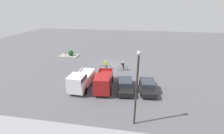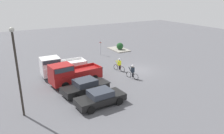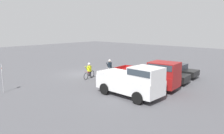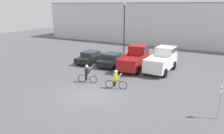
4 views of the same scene
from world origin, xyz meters
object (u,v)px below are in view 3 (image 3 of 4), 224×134
at_px(pickup_truck_0, 152,75).
at_px(cyclist_0, 89,70).
at_px(cyclist_1, 110,66).
at_px(sedan_1, 164,74).
at_px(pickup_truck_1, 134,81).
at_px(fire_lane_sign, 2,75).
at_px(sedan_0, 176,70).

bearing_deg(pickup_truck_0, cyclist_0, -81.07).
relative_size(cyclist_0, cyclist_1, 1.04).
bearing_deg(sedan_1, pickup_truck_1, 6.67).
distance_m(sedan_1, pickup_truck_0, 2.82).
distance_m(sedan_1, fire_lane_sign, 13.80).
bearing_deg(fire_lane_sign, cyclist_0, 169.56).
distance_m(sedan_0, pickup_truck_1, 8.47).
xyz_separation_m(pickup_truck_0, cyclist_1, (-1.88, -6.48, -0.35)).
relative_size(cyclist_1, fire_lane_sign, 0.76).
distance_m(pickup_truck_0, cyclist_1, 6.76).
height_order(pickup_truck_0, cyclist_0, pickup_truck_0).
bearing_deg(pickup_truck_0, sedan_0, -174.26).
xyz_separation_m(sedan_0, pickup_truck_0, (5.55, 0.56, 0.50)).
distance_m(sedan_1, cyclist_1, 6.17).
height_order(sedan_1, fire_lane_sign, fire_lane_sign).
relative_size(sedan_1, cyclist_1, 2.67).
height_order(sedan_0, fire_lane_sign, fire_lane_sign).
bearing_deg(cyclist_0, pickup_truck_1, 74.98).
distance_m(pickup_truck_1, fire_lane_sign, 10.14).
xyz_separation_m(cyclist_1, fire_lane_sign, (10.63, -1.50, 0.54)).
xyz_separation_m(sedan_1, cyclist_1, (0.87, -6.10, 0.14)).
xyz_separation_m(pickup_truck_0, cyclist_0, (1.03, -6.56, -0.37)).
distance_m(cyclist_1, fire_lane_sign, 10.75).
bearing_deg(sedan_0, pickup_truck_0, 5.74).
distance_m(sedan_0, cyclist_1, 6.97).
bearing_deg(pickup_truck_0, sedan_1, -172.14).
bearing_deg(pickup_truck_0, pickup_truck_1, 5.52).
relative_size(sedan_0, fire_lane_sign, 1.92).
bearing_deg(sedan_1, sedan_0, -176.37).
xyz_separation_m(pickup_truck_1, cyclist_1, (-4.75, -6.76, -0.37)).
height_order(sedan_1, pickup_truck_1, pickup_truck_1).
bearing_deg(fire_lane_sign, pickup_truck_0, 137.61).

